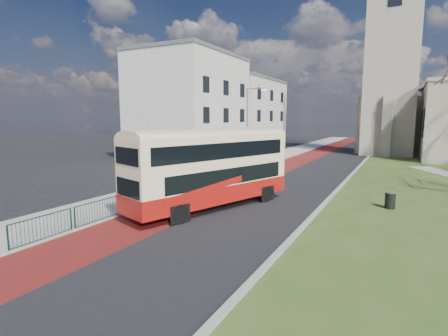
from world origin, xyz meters
The scene contains 13 objects.
ground centered at (0.00, 0.00, 0.00)m, with size 160.00×160.00×0.00m, color black.
road_carriageway centered at (1.50, 20.00, 0.01)m, with size 9.00×120.00×0.01m, color black.
bus_lane centered at (-1.20, 20.00, 0.01)m, with size 3.40×120.00×0.01m, color #591414.
pavement_west centered at (-5.00, 20.00, 0.06)m, with size 4.00×120.00×0.12m, color gray.
kerb_west centered at (-3.00, 20.00, 0.07)m, with size 0.25×120.00×0.13m, color #999993.
kerb_east centered at (6.10, 22.00, 0.07)m, with size 0.25×80.00×0.13m, color #999993.
pedestrian_railing centered at (-2.95, 4.00, 0.55)m, with size 0.07×24.00×1.12m.
gothic_church centered at (12.56, 38.00, 13.13)m, with size 16.38×18.00×40.00m.
street_block_near centered at (-14.00, 22.00, 6.51)m, with size 10.30×14.30×13.00m.
street_block_far centered at (-14.00, 38.00, 5.76)m, with size 10.30×16.30×11.50m.
streetlamp centered at (-4.35, 18.00, 4.59)m, with size 2.13×0.18×8.00m.
bus centered at (0.59, 1.35, 2.47)m, with size 5.61×10.55×4.32m.
litter_bin centered at (9.55, 5.73, 0.52)m, with size 0.70×0.70×0.95m.
Camera 1 is at (9.97, -15.47, 5.06)m, focal length 28.00 mm.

